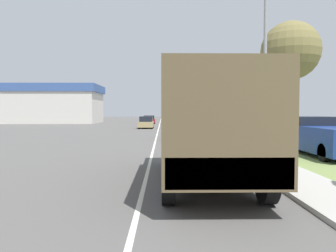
{
  "coord_description": "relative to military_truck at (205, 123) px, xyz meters",
  "views": [
    {
      "loc": [
        0.53,
        3.14,
        2.1
      ],
      "look_at": [
        0.71,
        14.34,
        1.59
      ],
      "focal_mm": 35.0,
      "sensor_mm": 36.0,
      "label": 1
    }
  ],
  "objects": [
    {
      "name": "utility_box",
      "position": [
        4.43,
        5.06,
        -1.39
      ],
      "size": [
        0.55,
        0.45,
        0.7
      ],
      "color": "#3D7042",
      "rests_on": "grass_strip_right"
    },
    {
      "name": "car_second_ahead",
      "position": [
        -3.31,
        30.71,
        -1.09
      ],
      "size": [
        1.78,
        4.0,
        1.46
      ],
      "color": "tan",
      "rests_on": "ground"
    },
    {
      "name": "ground_plane",
      "position": [
        -1.77,
        27.31,
        -1.76
      ],
      "size": [
        180.0,
        180.0,
        0.0
      ],
      "primitive_type": "plane",
      "color": "#565451"
    },
    {
      "name": "tree_far_right",
      "position": [
        6.57,
        27.29,
        3.64
      ],
      "size": [
        3.08,
        3.08,
        6.97
      ],
      "color": "#4C3D2D",
      "rests_on": "grass_strip_right"
    },
    {
      "name": "military_truck",
      "position": [
        0.0,
        0.0,
        0.0
      ],
      "size": [
        2.53,
        7.49,
        3.15
      ],
      "color": "#606647",
      "rests_on": "ground"
    },
    {
      "name": "tree_mid_right",
      "position": [
        6.37,
        9.98,
        3.9
      ],
      "size": [
        3.47,
        3.47,
        7.41
      ],
      "color": "brown",
      "rests_on": "grass_strip_right"
    },
    {
      "name": "sidewalk_right",
      "position": [
        2.73,
        27.31,
        -1.7
      ],
      "size": [
        1.8,
        120.0,
        0.12
      ],
      "color": "#ADAAA3",
      "rests_on": "ground"
    },
    {
      "name": "lane_centre_stripe",
      "position": [
        -1.77,
        27.31,
        -1.75
      ],
      "size": [
        0.12,
        120.0,
        0.0
      ],
      "color": "silver",
      "rests_on": "ground"
    },
    {
      "name": "car_third_ahead",
      "position": [
        -3.55,
        45.57,
        -1.12
      ],
      "size": [
        1.91,
        4.01,
        1.38
      ],
      "color": "maroon",
      "rests_on": "ground"
    },
    {
      "name": "lamp_post",
      "position": [
        2.79,
        3.98,
        2.9
      ],
      "size": [
        1.69,
        0.24,
        7.71
      ],
      "color": "gray",
      "rests_on": "sidewalk_right"
    },
    {
      "name": "building_distant",
      "position": [
        -22.23,
        49.52,
        1.66
      ],
      "size": [
        19.4,
        10.7,
        6.74
      ],
      "color": "beige",
      "rests_on": "ground"
    },
    {
      "name": "pickup_truck",
      "position": [
        6.33,
        5.77,
        -0.86
      ],
      "size": [
        2.08,
        5.52,
        1.81
      ],
      "color": "navy",
      "rests_on": "grass_strip_right"
    },
    {
      "name": "grass_strip_right",
      "position": [
        7.13,
        27.31,
        -1.75
      ],
      "size": [
        7.0,
        120.0,
        0.02
      ],
      "color": "olive",
      "rests_on": "ground"
    },
    {
      "name": "car_nearest_ahead",
      "position": [
        0.25,
        14.98,
        -1.04
      ],
      "size": [
        1.85,
        4.14,
        1.61
      ],
      "color": "tan",
      "rests_on": "ground"
    }
  ]
}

